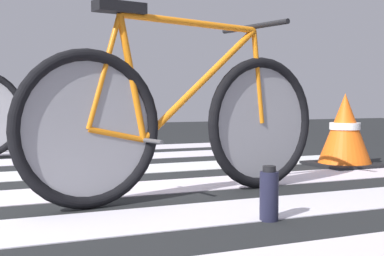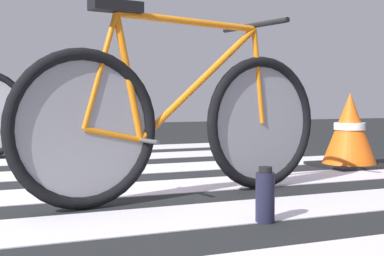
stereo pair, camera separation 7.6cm
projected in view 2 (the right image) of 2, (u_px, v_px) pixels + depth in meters
The scene contains 4 objects.
ground at pixel (3, 196), 2.83m from camera, with size 18.00×14.00×0.02m.
bicycle_1_of_2 at pixel (181, 120), 2.69m from camera, with size 1.72×0.55×0.93m.
water_bottle at pixel (265, 196), 2.18m from camera, with size 0.08×0.08×0.22m.
traffic_cone at pixel (350, 132), 3.91m from camera, with size 0.46×0.46×0.53m.
Camera 2 is at (-0.17, -2.96, 0.52)m, focal length 51.35 mm.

